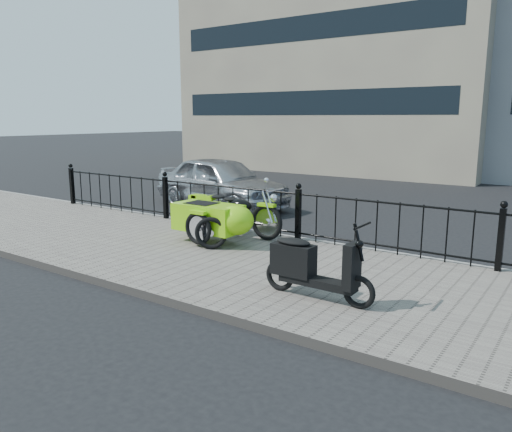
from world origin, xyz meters
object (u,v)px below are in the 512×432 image
Objects in this scene: motorcycle_sidecar at (220,217)px; sedan_car at (221,182)px; scooter at (310,267)px; spare_tire at (211,233)px.

sedan_car reaches higher than motorcycle_sidecar.
sedan_car is (-2.70, 3.37, 0.10)m from motorcycle_sidecar.
scooter is at bearing -123.43° from sedan_car.
motorcycle_sidecar is at bearing -132.43° from sedan_car.
sedan_car is (-5.48, 4.98, 0.16)m from scooter.
scooter is at bearing -23.14° from spare_tire.
motorcycle_sidecar is 1.47× the size of scooter.
motorcycle_sidecar is 3.92× the size of spare_tire.
scooter reaches higher than spare_tire.
sedan_car is at bearing 137.72° from scooter.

